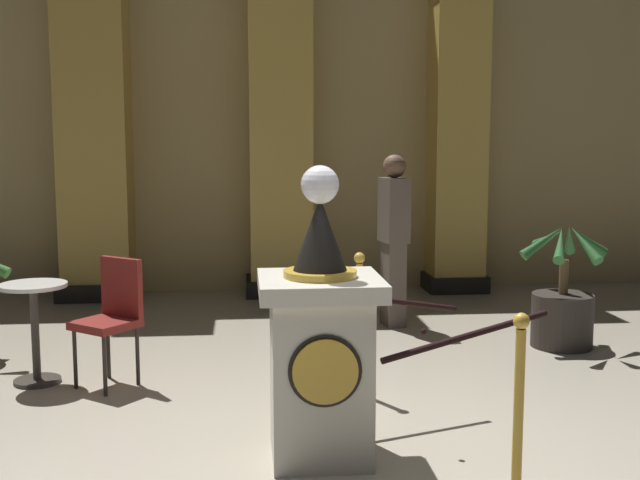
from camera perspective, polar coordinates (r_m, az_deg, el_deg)
ground_plane at (r=4.65m, az=0.34°, el=-16.07°), size 12.88×12.88×0.00m
back_wall at (r=9.73m, az=-3.01°, el=8.12°), size 12.88×0.16×3.98m
pedestal_clock at (r=4.55m, az=0.01°, el=-7.70°), size 0.70×0.70×1.70m
stanchion_near at (r=4.07m, az=14.14°, el=-14.36°), size 0.24×0.24×1.02m
stanchion_far at (r=5.75m, az=2.85°, el=-7.61°), size 0.24×0.24×1.05m
velvet_rope at (r=4.77m, az=7.54°, el=-5.56°), size 1.23×1.26×0.22m
column_left at (r=9.56m, az=-15.98°, el=7.31°), size 0.94×0.94×3.82m
column_right at (r=9.76m, az=9.87°, el=7.48°), size 0.76×0.76×3.82m
column_centre_rear at (r=9.42m, az=-2.92°, el=7.59°), size 0.88×0.88×3.82m
potted_palm_right at (r=7.36m, az=17.20°, el=-4.72°), size 0.85×0.82×1.14m
bystander_guest at (r=7.78m, az=5.37°, el=0.33°), size 0.27×0.39×1.70m
cafe_table at (r=6.35m, az=-20.02°, el=-5.52°), size 0.50×0.50×0.77m
cafe_chair_red at (r=6.12m, az=-14.82°, el=-4.95°), size 0.56×0.56×0.96m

